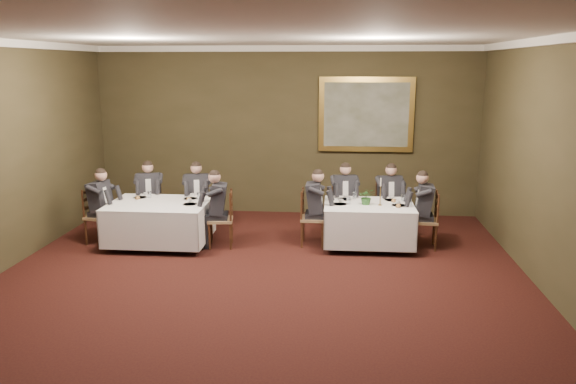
% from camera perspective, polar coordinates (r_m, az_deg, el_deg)
% --- Properties ---
extents(ground, '(10.00, 10.00, 0.00)m').
position_cam_1_polar(ground, '(7.48, -3.95, -11.85)').
color(ground, black).
rests_on(ground, ground).
extents(ceiling, '(8.00, 10.00, 0.10)m').
position_cam_1_polar(ceiling, '(6.81, -4.42, 15.99)').
color(ceiling, silver).
rests_on(ceiling, back_wall).
extents(back_wall, '(8.00, 0.10, 3.50)m').
position_cam_1_polar(back_wall, '(11.84, -0.20, 6.17)').
color(back_wall, '#342E1A').
rests_on(back_wall, ground).
extents(crown_molding, '(8.00, 10.00, 0.12)m').
position_cam_1_polar(crown_molding, '(6.81, -4.41, 15.49)').
color(crown_molding, white).
rests_on(crown_molding, back_wall).
extents(table_main, '(1.57, 1.20, 0.67)m').
position_cam_1_polar(table_main, '(9.89, 8.17, -2.98)').
color(table_main, '#311E0D').
rests_on(table_main, ground).
extents(table_second, '(1.74, 1.33, 0.67)m').
position_cam_1_polar(table_second, '(10.14, -12.90, -2.79)').
color(table_second, '#311E0D').
rests_on(table_second, ground).
extents(chair_main_backleft, '(0.49, 0.48, 1.00)m').
position_cam_1_polar(chair_main_backleft, '(10.68, 5.67, -2.64)').
color(chair_main_backleft, olive).
rests_on(chair_main_backleft, ground).
extents(diner_main_backleft, '(0.46, 0.53, 1.35)m').
position_cam_1_polar(diner_main_backleft, '(10.61, 5.71, -1.47)').
color(diner_main_backleft, black).
rests_on(diner_main_backleft, chair_main_backleft).
extents(chair_main_backright, '(0.51, 0.50, 1.00)m').
position_cam_1_polar(chair_main_backright, '(10.73, 10.11, -2.71)').
color(chair_main_backright, olive).
rests_on(chair_main_backright, ground).
extents(diner_main_backright, '(0.48, 0.55, 1.35)m').
position_cam_1_polar(diner_main_backright, '(10.66, 10.17, -1.55)').
color(diner_main_backright, black).
rests_on(diner_main_backright, chair_main_backright).
extents(chair_main_endleft, '(0.42, 0.44, 1.00)m').
position_cam_1_polar(chair_main_endleft, '(9.92, 2.47, -3.80)').
color(chair_main_endleft, olive).
rests_on(chair_main_endleft, ground).
extents(diner_main_endleft, '(0.48, 0.42, 1.35)m').
position_cam_1_polar(diner_main_endleft, '(9.86, 2.55, -2.53)').
color(diner_main_endleft, black).
rests_on(diner_main_endleft, chair_main_endleft).
extents(chair_main_endright, '(0.45, 0.47, 1.00)m').
position_cam_1_polar(chair_main_endright, '(10.04, 13.74, -3.96)').
color(chair_main_endright, olive).
rests_on(chair_main_endright, ground).
extents(diner_main_endright, '(0.50, 0.44, 1.35)m').
position_cam_1_polar(diner_main_endright, '(9.98, 13.74, -2.70)').
color(diner_main_endright, black).
rests_on(diner_main_endright, chair_main_endright).
extents(chair_sec_backleft, '(0.53, 0.51, 1.00)m').
position_cam_1_polar(chair_sec_backleft, '(11.14, -13.76, -2.31)').
color(chair_sec_backleft, olive).
rests_on(chair_sec_backleft, ground).
extents(diner_sec_backleft, '(0.50, 0.56, 1.35)m').
position_cam_1_polar(diner_sec_backleft, '(11.07, -13.83, -1.18)').
color(diner_sec_backleft, black).
rests_on(diner_sec_backleft, chair_sec_backleft).
extents(chair_sec_backright, '(0.51, 0.50, 1.00)m').
position_cam_1_polar(chair_sec_backright, '(10.88, -9.11, -2.46)').
color(chair_sec_backright, olive).
rests_on(chair_sec_backright, ground).
extents(diner_sec_backright, '(0.49, 0.55, 1.35)m').
position_cam_1_polar(diner_sec_backright, '(10.81, -9.15, -1.31)').
color(diner_sec_backright, black).
rests_on(diner_sec_backright, chair_sec_backright).
extents(chair_sec_endright, '(0.48, 0.49, 1.00)m').
position_cam_1_polar(chair_sec_endright, '(9.90, -6.79, -3.91)').
color(chair_sec_endright, olive).
rests_on(chair_sec_endright, ground).
extents(diner_sec_endright, '(0.53, 0.46, 1.35)m').
position_cam_1_polar(diner_sec_endright, '(9.84, -6.89, -2.64)').
color(diner_sec_endright, black).
rests_on(diner_sec_endright, chair_sec_endright).
extents(chair_sec_endleft, '(0.48, 0.50, 1.00)m').
position_cam_1_polar(chair_sec_endleft, '(10.57, -18.53, -3.43)').
color(chair_sec_endleft, olive).
rests_on(chair_sec_endleft, ground).
extents(diner_sec_endleft, '(0.53, 0.47, 1.35)m').
position_cam_1_polar(diner_sec_endleft, '(10.50, -18.57, -2.24)').
color(diner_sec_endleft, black).
rests_on(diner_sec_endleft, chair_sec_endleft).
extents(centerpiece, '(0.28, 0.25, 0.30)m').
position_cam_1_polar(centerpiece, '(9.73, 8.00, -0.41)').
color(centerpiece, '#2D5926').
rests_on(centerpiece, table_main).
extents(candlestick, '(0.07, 0.07, 0.49)m').
position_cam_1_polar(candlestick, '(9.71, 9.36, -0.30)').
color(candlestick, gold).
rests_on(candlestick, table_main).
extents(place_setting_table_main, '(0.33, 0.31, 0.14)m').
position_cam_1_polar(place_setting_table_main, '(10.13, 6.07, -0.52)').
color(place_setting_table_main, white).
rests_on(place_setting_table_main, table_main).
extents(place_setting_table_second, '(0.33, 0.31, 0.14)m').
position_cam_1_polar(place_setting_table_second, '(10.54, -14.49, -0.33)').
color(place_setting_table_second, white).
rests_on(place_setting_table_second, table_second).
extents(painting, '(1.94, 0.09, 1.52)m').
position_cam_1_polar(painting, '(11.70, 7.94, 7.79)').
color(painting, gold).
rests_on(painting, back_wall).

